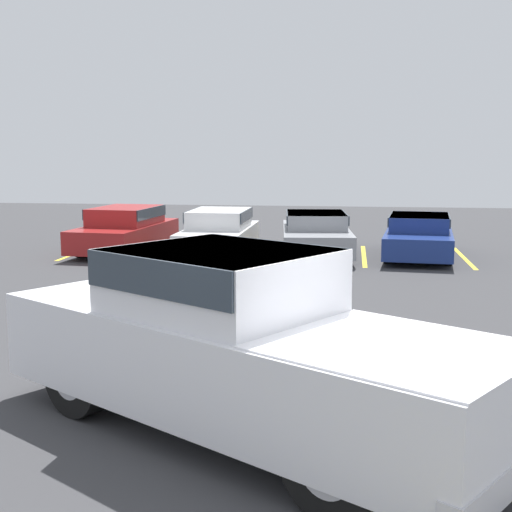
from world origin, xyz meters
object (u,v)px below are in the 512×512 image
(pickup_truck, at_px, (242,345))
(parked_sedan_c, at_px, (316,232))
(parked_sedan_b, at_px, (219,231))
(parked_sedan_d, at_px, (419,235))
(parked_sedan_a, at_px, (125,228))

(pickup_truck, relative_size, parked_sedan_c, 1.28)
(pickup_truck, xyz_separation_m, parked_sedan_b, (-2.60, 12.55, -0.29))
(pickup_truck, height_order, parked_sedan_d, pickup_truck)
(parked_sedan_d, bearing_deg, pickup_truck, -6.95)
(parked_sedan_c, distance_m, parked_sedan_d, 2.81)
(parked_sedan_c, bearing_deg, parked_sedan_d, 85.23)
(parked_sedan_a, distance_m, parked_sedan_b, 2.74)
(parked_sedan_a, xyz_separation_m, parked_sedan_c, (5.44, 0.13, -0.04))
(parked_sedan_d, bearing_deg, parked_sedan_c, -83.23)
(parked_sedan_a, relative_size, parked_sedan_b, 1.04)
(parked_sedan_c, bearing_deg, parked_sedan_a, -94.33)
(parked_sedan_a, height_order, parked_sedan_d, parked_sedan_a)
(pickup_truck, bearing_deg, parked_sedan_b, 134.89)
(parked_sedan_a, bearing_deg, pickup_truck, 28.17)
(pickup_truck, height_order, parked_sedan_c, pickup_truck)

